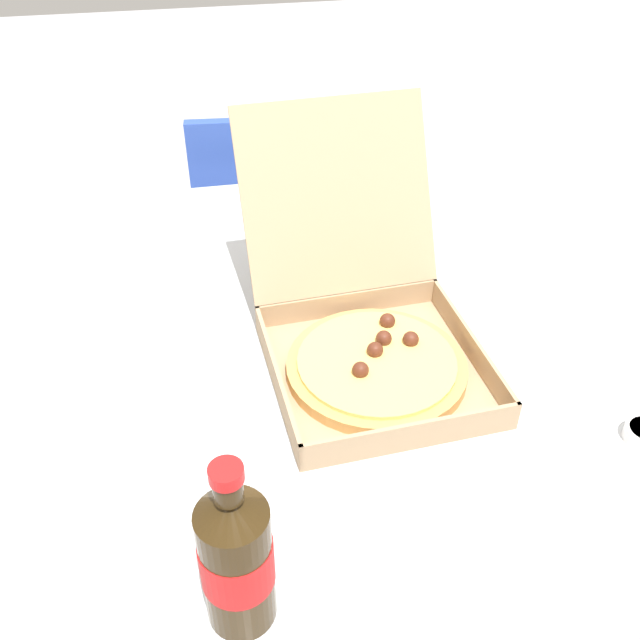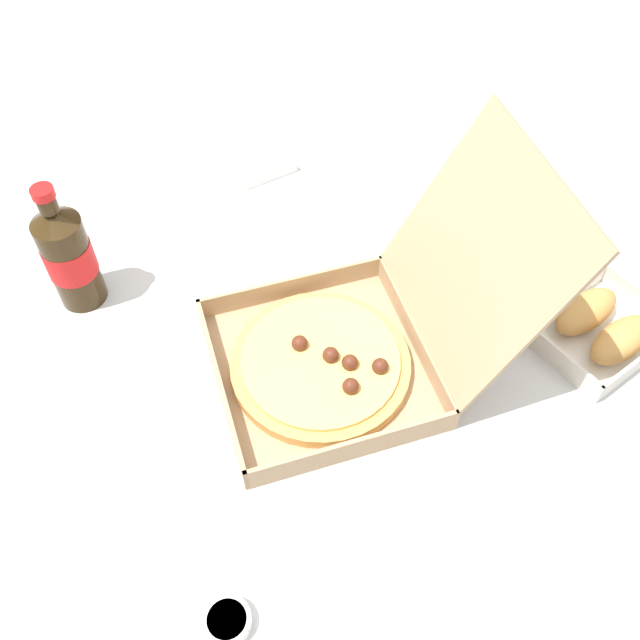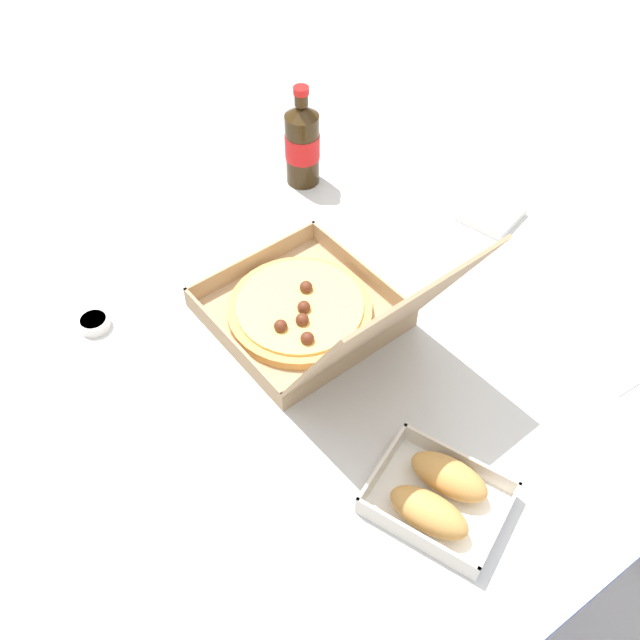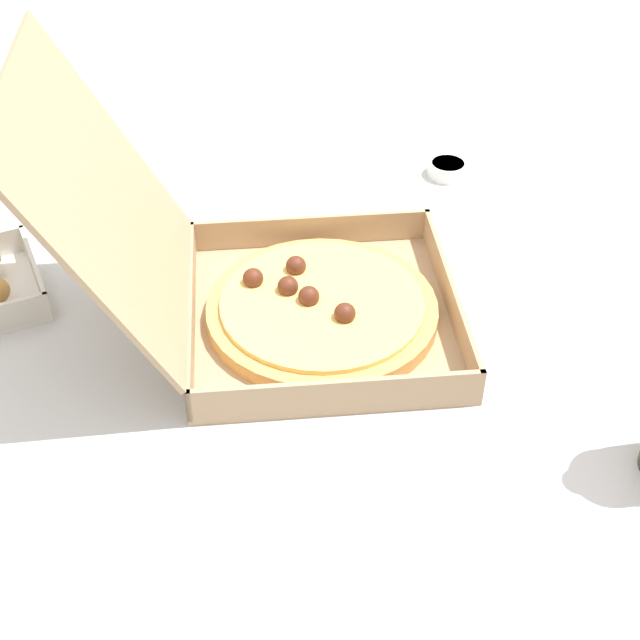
{
  "view_description": "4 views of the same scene",
  "coord_description": "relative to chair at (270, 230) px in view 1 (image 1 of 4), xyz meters",
  "views": [
    {
      "loc": [
        -0.13,
        -0.85,
        1.44
      ],
      "look_at": [
        0.02,
        -0.04,
        0.8
      ],
      "focal_mm": 39.94,
      "sensor_mm": 36.0,
      "label": 1
    },
    {
      "loc": [
        0.65,
        -0.25,
        1.6
      ],
      "look_at": [
        0.04,
        -0.1,
        0.79
      ],
      "focal_mm": 39.58,
      "sensor_mm": 36.0,
      "label": 2
    },
    {
      "loc": [
        0.54,
        0.6,
        1.67
      ],
      "look_at": [
        0.1,
        -0.04,
        0.79
      ],
      "focal_mm": 38.61,
      "sensor_mm": 36.0,
      "label": 3
    },
    {
      "loc": [
        -0.68,
        -0.08,
        1.39
      ],
      "look_at": [
        0.03,
        -0.1,
        0.79
      ],
      "focal_mm": 49.57,
      "sensor_mm": 36.0,
      "label": 4
    }
  ],
  "objects": [
    {
      "name": "dining_table",
      "position": [
        -0.04,
        -0.77,
        0.18
      ],
      "size": [
        1.13,
        1.07,
        0.74
      ],
      "color": "silver",
      "rests_on": "ground_plane"
    },
    {
      "name": "napkin_pile",
      "position": [
        -0.43,
        -0.88,
        0.27
      ],
      "size": [
        0.14,
        0.14,
        0.02
      ],
      "primitive_type": "cube",
      "rotation": [
        0.0,
        0.0,
        0.28
      ],
      "color": "white",
      "rests_on": "dining_table"
    },
    {
      "name": "pizza_box_open",
      "position": [
        0.05,
        -0.84,
        0.3
      ],
      "size": [
        0.33,
        0.46,
        0.31
      ],
      "color": "tan",
      "rests_on": "dining_table"
    },
    {
      "name": "chair",
      "position": [
        0.0,
        0.0,
        0.0
      ],
      "size": [
        0.43,
        0.43,
        0.83
      ],
      "color": "#2D4CAD",
      "rests_on": "ground_plane"
    },
    {
      "name": "paper_menu",
      "position": [
        -0.39,
        -0.5,
        0.26
      ],
      "size": [
        0.22,
        0.16,
        0.0
      ],
      "primitive_type": "cube",
      "rotation": [
        0.0,
        0.0,
        -0.06
      ],
      "color": "white",
      "rests_on": "dining_table"
    },
    {
      "name": "bread_side_box",
      "position": [
        0.09,
        -0.46,
        0.28
      ],
      "size": [
        0.21,
        0.23,
        0.06
      ],
      "color": "white",
      "rests_on": "dining_table"
    },
    {
      "name": "cola_bottle",
      "position": [
        -0.18,
        -1.21,
        0.35
      ],
      "size": [
        0.07,
        0.07,
        0.22
      ],
      "color": "#33230F",
      "rests_on": "dining_table"
    },
    {
      "name": "ground_plane",
      "position": [
        -0.04,
        -0.77,
        -0.48
      ],
      "size": [
        10.0,
        10.0,
        0.0
      ],
      "primitive_type": "plane",
      "color": "#B2B2B7"
    }
  ]
}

